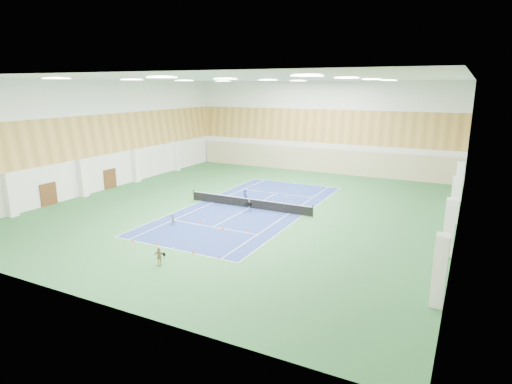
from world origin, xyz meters
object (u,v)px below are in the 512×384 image
at_px(child_apron, 159,256).
at_px(child_court, 173,219).
at_px(tennis_net, 249,202).
at_px(ball_cart, 248,207).
at_px(coach, 245,197).

bearing_deg(child_apron, child_court, 105.85).
xyz_separation_m(tennis_net, ball_cart, (0.57, -1.27, -0.10)).
height_order(coach, child_court, coach).
bearing_deg(tennis_net, child_court, -113.74).
bearing_deg(coach, tennis_net, 163.63).
relative_size(tennis_net, ball_cart, 14.07).
height_order(tennis_net, child_apron, child_apron).
bearing_deg(child_court, child_apron, -72.44).
bearing_deg(child_court, tennis_net, 52.29).
bearing_deg(ball_cart, tennis_net, 111.14).
distance_m(tennis_net, child_court, 8.15).
xyz_separation_m(child_apron, ball_cart, (-0.51, 13.30, -0.17)).
xyz_separation_m(coach, ball_cart, (1.34, -1.89, -0.36)).
relative_size(child_court, ball_cart, 1.09).
xyz_separation_m(tennis_net, child_court, (-3.28, -7.46, -0.06)).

